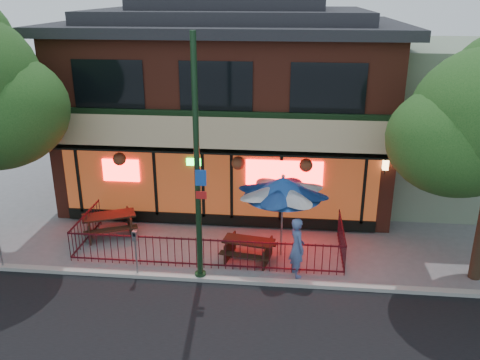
{
  "coord_description": "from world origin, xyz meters",
  "views": [
    {
      "loc": [
        2.5,
        -13.12,
        7.92
      ],
      "look_at": [
        0.91,
        2.0,
        2.22
      ],
      "focal_mm": 38.0,
      "sensor_mm": 36.0,
      "label": 1
    }
  ],
  "objects_px": {
    "street_light": "(197,178)",
    "picnic_table_left": "(109,222)",
    "patio_umbrella": "(283,187)",
    "picnic_table_right": "(249,247)",
    "pedestrian": "(297,247)",
    "parking_meter_near": "(135,246)"
  },
  "relations": [
    {
      "from": "patio_umbrella",
      "to": "pedestrian",
      "type": "distance_m",
      "value": 1.89
    },
    {
      "from": "pedestrian",
      "to": "street_light",
      "type": "bearing_deg",
      "value": 76.99
    },
    {
      "from": "street_light",
      "to": "pedestrian",
      "type": "relative_size",
      "value": 3.83
    },
    {
      "from": "picnic_table_right",
      "to": "patio_umbrella",
      "type": "bearing_deg",
      "value": 22.55
    },
    {
      "from": "street_light",
      "to": "picnic_table_right",
      "type": "height_order",
      "value": "street_light"
    },
    {
      "from": "street_light",
      "to": "picnic_table_left",
      "type": "height_order",
      "value": "street_light"
    },
    {
      "from": "street_light",
      "to": "patio_umbrella",
      "type": "relative_size",
      "value": 2.57
    },
    {
      "from": "street_light",
      "to": "parking_meter_near",
      "type": "bearing_deg",
      "value": -177.62
    },
    {
      "from": "patio_umbrella",
      "to": "picnic_table_right",
      "type": "bearing_deg",
      "value": -157.45
    },
    {
      "from": "picnic_table_left",
      "to": "parking_meter_near",
      "type": "bearing_deg",
      "value": -55.84
    },
    {
      "from": "parking_meter_near",
      "to": "street_light",
      "type": "bearing_deg",
      "value": 2.38
    },
    {
      "from": "picnic_table_right",
      "to": "parking_meter_near",
      "type": "distance_m",
      "value": 3.48
    },
    {
      "from": "pedestrian",
      "to": "parking_meter_near",
      "type": "bearing_deg",
      "value": 73.84
    },
    {
      "from": "picnic_table_left",
      "to": "patio_umbrella",
      "type": "relative_size",
      "value": 0.79
    },
    {
      "from": "picnic_table_right",
      "to": "patio_umbrella",
      "type": "height_order",
      "value": "patio_umbrella"
    },
    {
      "from": "pedestrian",
      "to": "picnic_table_right",
      "type": "bearing_deg",
      "value": 39.46
    },
    {
      "from": "picnic_table_right",
      "to": "parking_meter_near",
      "type": "relative_size",
      "value": 1.19
    },
    {
      "from": "picnic_table_left",
      "to": "parking_meter_near",
      "type": "xyz_separation_m",
      "value": [
        1.74,
        -2.56,
        0.5
      ]
    },
    {
      "from": "pedestrian",
      "to": "parking_meter_near",
      "type": "distance_m",
      "value": 4.68
    },
    {
      "from": "patio_umbrella",
      "to": "picnic_table_left",
      "type": "bearing_deg",
      "value": 172.25
    },
    {
      "from": "street_light",
      "to": "parking_meter_near",
      "type": "relative_size",
      "value": 4.76
    },
    {
      "from": "picnic_table_right",
      "to": "pedestrian",
      "type": "height_order",
      "value": "pedestrian"
    }
  ]
}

